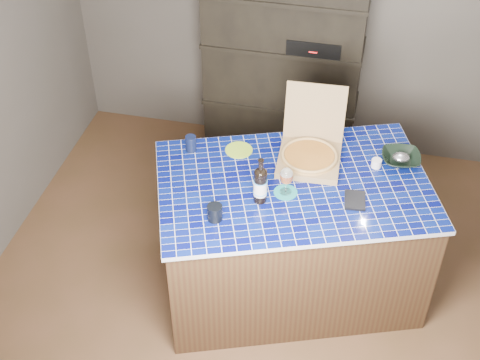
% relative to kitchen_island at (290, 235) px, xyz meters
% --- Properties ---
extents(room, '(3.50, 3.50, 3.50)m').
position_rel_kitchen_island_xyz_m(room, '(-0.32, -0.09, 0.80)').
color(room, brown).
rests_on(room, ground).
extents(shelving_unit, '(1.20, 0.41, 1.80)m').
position_rel_kitchen_island_xyz_m(shelving_unit, '(-0.32, 1.44, 0.45)').
color(shelving_unit, black).
rests_on(shelving_unit, floor).
extents(kitchen_island, '(1.91, 1.54, 0.91)m').
position_rel_kitchen_island_xyz_m(kitchen_island, '(0.00, 0.00, 0.00)').
color(kitchen_island, '#3F2C18').
rests_on(kitchen_island, floor).
extents(pizza_box, '(0.40, 0.48, 0.42)m').
position_rel_kitchen_island_xyz_m(pizza_box, '(0.06, 0.24, 0.51)').
color(pizza_box, '#967F4D').
rests_on(pizza_box, kitchen_island).
extents(mead_bottle, '(0.08, 0.08, 0.31)m').
position_rel_kitchen_island_xyz_m(mead_bottle, '(-0.17, -0.20, 0.57)').
color(mead_bottle, black).
rests_on(mead_bottle, kitchen_island).
extents(teal_trivet, '(0.14, 0.14, 0.01)m').
position_rel_kitchen_island_xyz_m(teal_trivet, '(-0.04, -0.10, 0.46)').
color(teal_trivet, '#187C7C').
rests_on(teal_trivet, kitchen_island).
extents(wine_glass, '(0.08, 0.08, 0.18)m').
position_rel_kitchen_island_xyz_m(wine_glass, '(-0.04, -0.10, 0.58)').
color(wine_glass, white).
rests_on(wine_glass, teal_trivet).
extents(tumbler, '(0.09, 0.09, 0.10)m').
position_rel_kitchen_island_xyz_m(tumbler, '(-0.39, -0.41, 0.50)').
color(tumbler, black).
rests_on(tumbler, kitchen_island).
extents(dvd_case, '(0.14, 0.18, 0.01)m').
position_rel_kitchen_island_xyz_m(dvd_case, '(0.38, -0.08, 0.46)').
color(dvd_case, black).
rests_on(dvd_case, kitchen_island).
extents(bowl, '(0.28, 0.28, 0.06)m').
position_rel_kitchen_island_xyz_m(bowl, '(0.62, 0.35, 0.48)').
color(bowl, black).
rests_on(bowl, kitchen_island).
extents(foil_contents, '(0.11, 0.09, 0.05)m').
position_rel_kitchen_island_xyz_m(foil_contents, '(0.62, 0.35, 0.49)').
color(foil_contents, '#B9BBC5').
rests_on(foil_contents, bowl).
extents(white_jar, '(0.06, 0.06, 0.05)m').
position_rel_kitchen_island_xyz_m(white_jar, '(0.48, 0.27, 0.48)').
color(white_jar, white).
rests_on(white_jar, kitchen_island).
extents(navy_cup, '(0.07, 0.07, 0.11)m').
position_rel_kitchen_island_xyz_m(navy_cup, '(-0.70, 0.18, 0.51)').
color(navy_cup, black).
rests_on(navy_cup, kitchen_island).
extents(green_trivet, '(0.18, 0.18, 0.01)m').
position_rel_kitchen_island_xyz_m(green_trivet, '(-0.40, 0.24, 0.46)').
color(green_trivet, '#95C129').
rests_on(green_trivet, kitchen_island).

